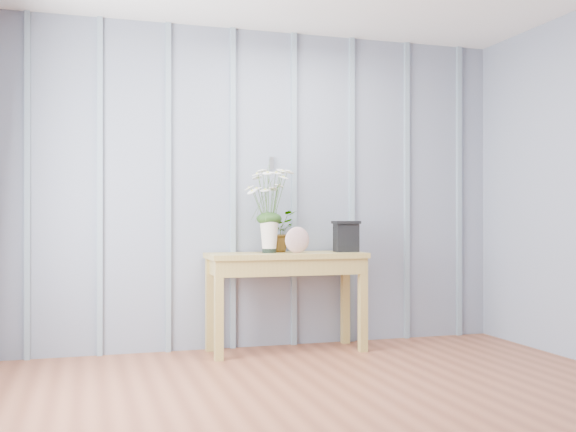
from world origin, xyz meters
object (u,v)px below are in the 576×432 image
object	(u,v)px
daisy_vase	(269,198)
felt_disc_vessel	(297,240)
sideboard	(286,268)
carved_box	(346,236)

from	to	relation	value
daisy_vase	felt_disc_vessel	bearing A→B (deg)	-22.34
sideboard	carved_box	xyz separation A→B (m)	(0.48, -0.01, 0.24)
sideboard	daisy_vase	xyz separation A→B (m)	(-0.13, 0.02, 0.53)
sideboard	felt_disc_vessel	xyz separation A→B (m)	(0.07, -0.06, 0.21)
carved_box	sideboard	bearing A→B (deg)	178.29
daisy_vase	carved_box	xyz separation A→B (m)	(0.61, -0.03, -0.29)
sideboard	daisy_vase	distance (m)	0.55
felt_disc_vessel	carved_box	bearing A→B (deg)	1.60
sideboard	felt_disc_vessel	bearing A→B (deg)	-42.75
carved_box	daisy_vase	bearing A→B (deg)	177.04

